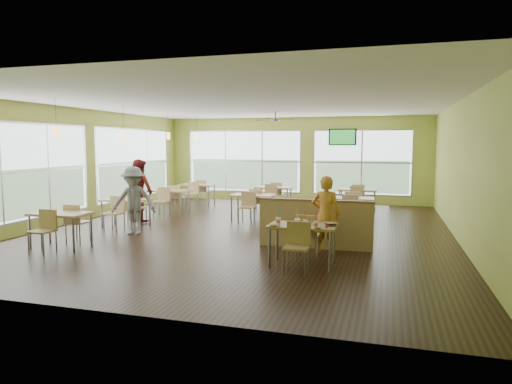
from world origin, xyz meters
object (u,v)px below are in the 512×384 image
Objects in this scene: half_wall_divider at (315,224)px; food_basket at (331,224)px; main_table at (303,231)px; man_plaid at (326,215)px.

food_basket is at bearing -70.37° from half_wall_divider.
main_table is 0.97× the size of man_plaid.
man_plaid is at bearing -55.54° from half_wall_divider.
half_wall_divider is at bearing 109.63° from food_basket.
man_plaid reaches higher than half_wall_divider.
food_basket is (0.50, 0.05, 0.15)m from main_table.
main_table reaches higher than food_basket.
main_table is 1.10m from man_plaid.
half_wall_divider reaches higher than main_table.
man_plaid is at bearing 75.58° from main_table.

